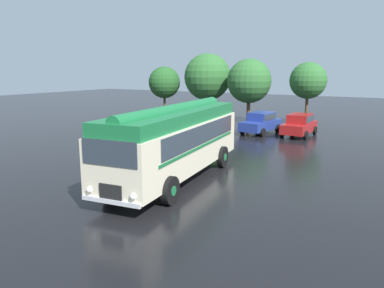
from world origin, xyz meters
TOP-DOWN VIEW (x-y plane):
  - ground_plane at (0.00, 0.00)m, footprint 120.00×120.00m
  - vintage_bus at (0.32, -0.39)m, footprint 3.73×10.33m
  - car_near_left at (-0.81, 13.78)m, footprint 2.34×4.37m
  - car_mid_left at (2.17, 14.12)m, footprint 2.03×4.24m
  - tree_far_left at (-13.49, 18.52)m, footprint 3.33×3.33m
  - tree_left_of_centre at (-9.03, 19.82)m, footprint 4.77×4.77m
  - tree_centre at (-4.11, 19.14)m, footprint 4.16×4.16m
  - tree_right_of_centre at (1.30, 20.12)m, footprint 3.27×3.27m

SIDE VIEW (x-z plane):
  - ground_plane at x=0.00m, z-range 0.00..0.00m
  - car_near_left at x=-0.81m, z-range 0.02..1.68m
  - car_mid_left at x=2.17m, z-range 0.02..1.68m
  - vintage_bus at x=0.32m, z-range 0.15..3.64m
  - tree_far_left at x=-13.49m, z-range 1.01..6.33m
  - tree_centre at x=-4.11m, z-range 0.88..6.89m
  - tree_right_of_centre at x=1.30m, z-range 1.20..6.86m
  - tree_left_of_centre at x=-9.03m, z-range 1.00..7.63m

